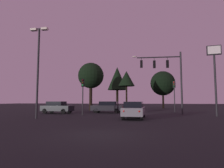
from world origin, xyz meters
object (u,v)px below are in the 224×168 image
parking_lot_lamp_post (38,61)px  tree_center_horizon (126,79)px  tree_right_cluster (117,79)px  traffic_light_corner_right (174,90)px  car_nearside_lane (134,110)px  store_sign_illuminated (215,64)px  tree_behind_sign (91,76)px  traffic_light_corner_left (83,89)px  tree_left_far (163,83)px  car_crossing_right (57,107)px  car_crossing_left (108,107)px  traffic_signal_mast_arm (166,71)px

parking_lot_lamp_post → tree_center_horizon: size_ratio=1.22×
parking_lot_lamp_post → tree_right_cluster: size_ratio=0.96×
traffic_light_corner_right → car_nearside_lane: 10.83m
parking_lot_lamp_post → store_sign_illuminated: (16.80, 5.76, 0.14)m
tree_right_cluster → tree_center_horizon: bearing=-66.4°
tree_center_horizon → tree_behind_sign: bearing=-157.8°
traffic_light_corner_right → tree_behind_sign: bearing=162.0°
traffic_light_corner_left → tree_center_horizon: tree_center_horizon is taller
store_sign_illuminated → traffic_light_corner_right: bearing=122.7°
parking_lot_lamp_post → store_sign_illuminated: size_ratio=1.13×
car_nearside_lane → tree_left_far: size_ratio=0.54×
parking_lot_lamp_post → car_crossing_right: bearing=102.5°
traffic_light_corner_left → tree_behind_sign: tree_behind_sign is taller
car_crossing_right → parking_lot_lamp_post: size_ratio=0.49×
car_nearside_lane → tree_center_horizon: bearing=99.0°
car_nearside_lane → store_sign_illuminated: store_sign_illuminated is taller
car_crossing_left → car_crossing_right: 6.54m
store_sign_illuminated → tree_right_cluster: bearing=126.5°
car_nearside_lane → tree_left_far: bearing=80.4°
car_crossing_left → store_sign_illuminated: 13.65m
traffic_light_corner_left → tree_left_far: bearing=65.9°
tree_right_cluster → car_crossing_left: bearing=-85.8°
tree_center_horizon → traffic_light_corner_left: bearing=-104.1°
parking_lot_lamp_post → car_nearside_lane: bearing=10.9°
car_crossing_left → tree_right_cluster: tree_right_cluster is taller
traffic_light_corner_left → traffic_light_corner_right: traffic_light_corner_right is taller
traffic_light_corner_right → car_crossing_left: 9.25m
car_nearside_lane → store_sign_illuminated: 10.24m
traffic_light_corner_right → tree_right_cluster: tree_right_cluster is taller
store_sign_illuminated → tree_center_horizon: 16.08m
traffic_light_corner_left → car_nearside_lane: size_ratio=0.94×
store_sign_illuminated → traffic_signal_mast_arm: bearing=160.0°
tree_center_horizon → traffic_light_corner_right: bearing=-42.3°
traffic_signal_mast_arm → car_crossing_right: bearing=-178.3°
tree_right_cluster → car_crossing_right: bearing=-106.8°
traffic_signal_mast_arm → tree_center_horizon: 11.83m
tree_behind_sign → parking_lot_lamp_post: bearing=-91.2°
car_nearside_lane → tree_left_far: tree_left_far is taller
car_nearside_lane → car_crossing_right: same height
traffic_signal_mast_arm → car_crossing_left: bearing=165.2°
traffic_signal_mast_arm → car_crossing_left: (-7.49, 1.98, -4.34)m
store_sign_illuminated → tree_center_horizon: bearing=131.7°
tree_left_far → tree_right_cluster: tree_right_cluster is taller
tree_center_horizon → store_sign_illuminated: bearing=-48.3°
traffic_light_corner_left → tree_right_cluster: tree_right_cluster is taller
car_nearside_lane → car_crossing_left: size_ratio=1.00×
traffic_light_corner_right → tree_center_horizon: 10.08m
store_sign_illuminated → tree_right_cluster: (-13.35, 18.04, 0.85)m
traffic_light_corner_left → tree_right_cluster: (0.69, 19.34, 3.38)m
car_crossing_right → tree_right_cluster: tree_right_cluster is taller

